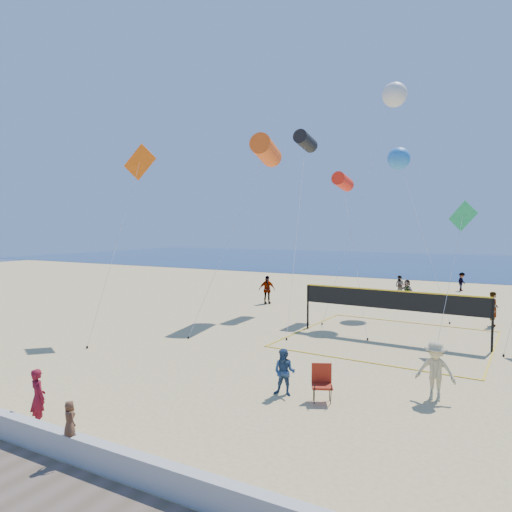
% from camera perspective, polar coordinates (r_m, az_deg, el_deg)
% --- Properties ---
extents(ground, '(120.00, 120.00, 0.00)m').
position_cam_1_polar(ground, '(12.98, -7.10, -19.87)').
color(ground, '#D9C07A').
rests_on(ground, ground).
extents(ocean, '(140.00, 50.00, 0.03)m').
position_cam_1_polar(ocean, '(72.18, 22.94, -0.83)').
color(ocean, navy).
rests_on(ocean, ground).
extents(seawall, '(32.00, 0.30, 0.60)m').
position_cam_1_polar(seawall, '(10.80, -17.27, -23.33)').
color(seawall, '#BCBBB7').
rests_on(seawall, ground).
extents(woman, '(0.63, 0.49, 1.52)m').
position_cam_1_polar(woman, '(13.58, -25.59, -15.68)').
color(woman, maroon).
rests_on(woman, ground).
extents(toddler, '(0.43, 0.35, 0.77)m').
position_cam_1_polar(toddler, '(11.36, -22.28, -18.25)').
color(toddler, brown).
rests_on(toddler, seawall).
extents(bystander_a, '(0.77, 0.64, 1.44)m').
position_cam_1_polar(bystander_a, '(14.48, 3.57, -14.29)').
color(bystander_a, navy).
rests_on(bystander_a, ground).
extents(bystander_b, '(1.15, 0.67, 1.77)m').
position_cam_1_polar(bystander_b, '(15.03, 21.51, -13.19)').
color(bystander_b, '#C5B683').
rests_on(bystander_b, ground).
extents(far_person_0, '(1.14, 1.09, 1.91)m').
position_cam_1_polar(far_person_0, '(31.10, 1.37, -4.23)').
color(far_person_0, gray).
rests_on(far_person_0, ground).
extents(far_person_1, '(1.34, 1.29, 1.52)m').
position_cam_1_polar(far_person_1, '(33.78, 18.33, -4.11)').
color(far_person_1, gray).
rests_on(far_person_1, ground).
extents(far_person_2, '(0.44, 0.67, 1.81)m').
position_cam_1_polar(far_person_2, '(27.11, 27.57, -5.89)').
color(far_person_2, gray).
rests_on(far_person_2, ground).
extents(far_person_3, '(0.90, 0.81, 1.52)m').
position_cam_1_polar(far_person_3, '(36.54, 17.53, -3.54)').
color(far_person_3, gray).
rests_on(far_person_3, ground).
extents(far_person_4, '(0.86, 1.10, 1.50)m').
position_cam_1_polar(far_person_4, '(41.01, 24.33, -2.94)').
color(far_person_4, gray).
rests_on(far_person_4, ground).
extents(camp_chair, '(0.77, 0.88, 1.22)m').
position_cam_1_polar(camp_chair, '(14.17, 8.23, -15.13)').
color(camp_chair, maroon).
rests_on(camp_chair, ground).
extents(volleyball_net, '(9.02, 8.88, 2.30)m').
position_cam_1_polar(volleyball_net, '(22.06, 16.49, -5.97)').
color(volleyball_net, black).
rests_on(volleyball_net, ground).
extents(kite_0, '(1.87, 9.07, 10.55)m').
position_cam_1_polar(kite_0, '(27.72, 1.27, 13.04)').
color(kite_0, '#F25515').
rests_on(kite_0, ground).
extents(kite_1, '(3.54, 10.52, 11.44)m').
position_cam_1_polar(kite_1, '(30.94, 6.21, 14.06)').
color(kite_1, black).
rests_on(kite_1, ground).
extents(kite_2, '(3.56, 6.75, 8.41)m').
position_cam_1_polar(kite_2, '(27.78, 10.80, 9.10)').
color(kite_2, red).
rests_on(kite_2, ground).
extents(kite_3, '(1.77, 4.14, 9.30)m').
position_cam_1_polar(kite_3, '(23.58, -14.56, 10.43)').
color(kite_3, '#F75F0D').
rests_on(kite_3, ground).
extents(kite_4, '(1.30, 3.58, 6.34)m').
position_cam_1_polar(kite_4, '(21.65, 24.28, 3.64)').
color(kite_4, '#1FA75E').
rests_on(kite_4, ground).
extents(kite_6, '(3.29, 7.02, 13.96)m').
position_cam_1_polar(kite_6, '(30.47, 16.93, 18.72)').
color(kite_6, silver).
rests_on(kite_6, ground).
extents(kite_7, '(4.49, 4.52, 10.22)m').
position_cam_1_polar(kite_7, '(30.69, 17.43, 11.55)').
color(kite_7, '#2A81E0').
rests_on(kite_7, ground).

